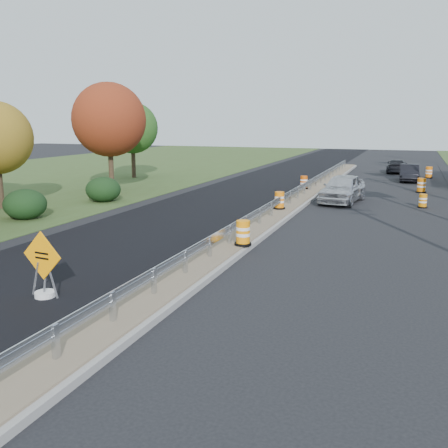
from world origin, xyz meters
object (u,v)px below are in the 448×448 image
(car_silver, at_px, (343,188))
(car_dark_far, at_px, (397,166))
(barrel_median_far, at_px, (304,183))
(barrel_median_near, at_px, (243,233))
(car_dark_mid, at_px, (409,173))
(barrel_shoulder_mid, at_px, (421,186))
(barrel_median_mid, at_px, (279,201))
(caution_sign, at_px, (44,281))
(barrel_shoulder_near, at_px, (423,201))
(barrel_shoulder_far, at_px, (429,173))

(car_silver, relative_size, car_dark_far, 1.13)
(car_dark_far, bearing_deg, barrel_median_far, 70.63)
(barrel_median_far, relative_size, car_dark_far, 0.20)
(barrel_median_near, distance_m, barrel_median_far, 16.53)
(barrel_median_far, distance_m, car_dark_far, 16.84)
(barrel_median_far, bearing_deg, car_dark_mid, 54.03)
(barrel_median_near, bearing_deg, barrel_shoulder_mid, 71.25)
(barrel_median_mid, relative_size, car_dark_mid, 0.22)
(caution_sign, relative_size, barrel_shoulder_near, 2.41)
(barrel_shoulder_mid, bearing_deg, barrel_median_near, -108.75)
(car_silver, relative_size, car_dark_mid, 1.21)
(barrel_median_mid, relative_size, barrel_shoulder_mid, 0.92)
(car_dark_mid, height_order, car_dark_far, car_dark_mid)
(barrel_median_far, xyz_separation_m, barrel_shoulder_mid, (7.55, 2.51, -0.18))
(barrel_shoulder_near, bearing_deg, barrel_shoulder_mid, 90.07)
(barrel_shoulder_far, relative_size, car_dark_far, 0.22)
(caution_sign, xyz_separation_m, barrel_median_mid, (2.87, 14.82, 0.19))
(barrel_median_mid, distance_m, barrel_shoulder_far, 22.02)
(barrel_shoulder_far, height_order, car_dark_mid, car_dark_mid)
(caution_sign, distance_m, barrel_shoulder_near, 21.73)
(caution_sign, height_order, barrel_median_near, caution_sign)
(barrel_median_far, distance_m, car_silver, 4.68)
(barrel_median_mid, distance_m, car_silver, 5.50)
(car_silver, bearing_deg, car_dark_mid, 80.89)
(barrel_median_far, bearing_deg, barrel_median_mid, -87.14)
(barrel_shoulder_mid, bearing_deg, barrel_shoulder_far, 85.84)
(barrel_median_far, bearing_deg, car_silver, -49.22)
(barrel_shoulder_near, xyz_separation_m, barrel_shoulder_far, (0.70, 16.10, 0.09))
(barrel_median_near, bearing_deg, barrel_shoulder_near, 62.86)
(caution_sign, bearing_deg, car_silver, 80.28)
(barrel_median_far, height_order, barrel_shoulder_mid, barrel_median_far)
(barrel_shoulder_mid, bearing_deg, barrel_shoulder_near, -89.93)
(barrel_shoulder_near, relative_size, barrel_shoulder_mid, 0.78)
(barrel_shoulder_mid, bearing_deg, car_silver, -126.57)
(barrel_shoulder_near, xyz_separation_m, car_dark_mid, (-0.87, 13.11, 0.30))
(barrel_shoulder_near, height_order, car_silver, car_silver)
(barrel_shoulder_mid, relative_size, barrel_shoulder_far, 1.02)
(barrel_median_mid, bearing_deg, barrel_shoulder_near, 32.07)
(barrel_median_near, xyz_separation_m, barrel_shoulder_far, (7.15, 28.70, -0.21))
(caution_sign, relative_size, barrel_median_far, 2.12)
(barrel_median_near, height_order, barrel_median_far, barrel_median_near)
(car_dark_far, bearing_deg, car_dark_mid, 99.49)
(barrel_shoulder_far, height_order, car_silver, car_silver)
(barrel_shoulder_mid, relative_size, car_dark_mid, 0.24)
(barrel_median_far, bearing_deg, car_dark_far, 70.74)
(barrel_median_near, xyz_separation_m, barrel_median_mid, (-0.68, 8.13, -0.01))
(caution_sign, bearing_deg, barrel_median_mid, 84.99)
(barrel_median_far, distance_m, barrel_shoulder_far, 14.74)
(barrel_median_far, distance_m, barrel_shoulder_near, 8.51)
(car_dark_far, bearing_deg, barrel_shoulder_mid, 98.37)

